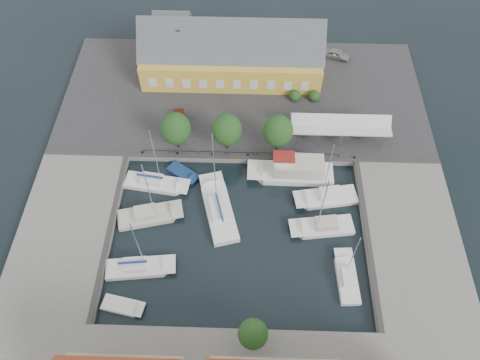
# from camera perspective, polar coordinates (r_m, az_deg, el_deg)

# --- Properties ---
(ground) EXTENTS (140.00, 140.00, 0.00)m
(ground) POSITION_cam_1_polar(r_m,az_deg,el_deg) (61.14, -0.17, -5.39)
(ground) COLOR black
(ground) RESTS_ON ground
(north_quay) EXTENTS (56.00, 26.00, 1.00)m
(north_quay) POSITION_cam_1_polar(r_m,az_deg,el_deg) (75.05, 0.40, 10.14)
(north_quay) COLOR #2D2D30
(north_quay) RESTS_ON ground
(west_quay) EXTENTS (12.00, 24.00, 1.00)m
(west_quay) POSITION_cam_1_polar(r_m,az_deg,el_deg) (64.02, -20.43, -5.86)
(west_quay) COLOR slate
(west_quay) RESTS_ON ground
(east_quay) EXTENTS (12.00, 24.00, 1.00)m
(east_quay) POSITION_cam_1_polar(r_m,az_deg,el_deg) (63.25, 20.26, -6.92)
(east_quay) COLOR slate
(east_quay) RESTS_ON ground
(quay_edge_fittings) EXTENTS (56.00, 24.72, 0.40)m
(quay_edge_fittings) POSITION_cam_1_polar(r_m,az_deg,el_deg) (62.79, -0.02, -1.16)
(quay_edge_fittings) COLOR #383533
(quay_edge_fittings) RESTS_ON north_quay
(warehouse) EXTENTS (28.56, 14.00, 9.55)m
(warehouse) POSITION_cam_1_polar(r_m,az_deg,el_deg) (76.52, -1.49, 15.09)
(warehouse) COLOR gold
(warehouse) RESTS_ON north_quay
(tent_canopy) EXTENTS (14.00, 4.00, 2.83)m
(tent_canopy) POSITION_cam_1_polar(r_m,az_deg,el_deg) (68.06, 12.17, 6.61)
(tent_canopy) COLOR silver
(tent_canopy) RESTS_ON north_quay
(quay_trees) EXTENTS (18.20, 4.20, 6.30)m
(quay_trees) POSITION_cam_1_polar(r_m,az_deg,el_deg) (64.34, -1.63, 6.15)
(quay_trees) COLOR black
(quay_trees) RESTS_ON north_quay
(car_silver) EXTENTS (4.83, 3.17, 1.53)m
(car_silver) POSITION_cam_1_polar(r_m,az_deg,el_deg) (82.32, 11.72, 14.80)
(car_silver) COLOR #A1A3A9
(car_silver) RESTS_ON north_quay
(car_red) EXTENTS (2.52, 4.90, 1.54)m
(car_red) POSITION_cam_1_polar(r_m,az_deg,el_deg) (70.17, -7.31, 7.12)
(car_red) COLOR #581914
(car_red) RESTS_ON north_quay
(center_sailboat) EXTENTS (6.02, 11.37, 14.83)m
(center_sailboat) POSITION_cam_1_polar(r_m,az_deg,el_deg) (61.90, -2.60, -3.66)
(center_sailboat) COLOR white
(center_sailboat) RESTS_ON ground
(trawler) EXTENTS (12.16, 3.80, 5.00)m
(trawler) POSITION_cam_1_polar(r_m,az_deg,el_deg) (65.06, 6.59, 1.07)
(trawler) COLOR white
(trawler) RESTS_ON ground
(east_boat_a) EXTENTS (8.89, 4.21, 12.11)m
(east_boat_a) POSITION_cam_1_polar(r_m,az_deg,el_deg) (64.06, 10.56, -2.16)
(east_boat_a) COLOR white
(east_boat_a) RESTS_ON ground
(east_boat_b) EXTENTS (8.61, 3.79, 11.40)m
(east_boat_b) POSITION_cam_1_polar(r_m,az_deg,el_deg) (61.53, 10.09, -5.70)
(east_boat_b) COLOR white
(east_boat_b) RESTS_ON ground
(east_boat_c) EXTENTS (2.62, 7.39, 9.48)m
(east_boat_c) POSITION_cam_1_polar(r_m,az_deg,el_deg) (58.83, 12.87, -11.59)
(east_boat_c) COLOR white
(east_boat_c) RESTS_ON ground
(west_boat_a) EXTENTS (9.34, 3.86, 11.97)m
(west_boat_a) POSITION_cam_1_polar(r_m,az_deg,el_deg) (65.32, -10.28, -0.47)
(west_boat_a) COLOR white
(west_boat_a) RESTS_ON ground
(west_boat_b) EXTENTS (8.89, 4.81, 11.62)m
(west_boat_b) POSITION_cam_1_polar(r_m,az_deg,el_deg) (62.62, -11.05, -4.33)
(west_boat_b) COLOR beige
(west_boat_b) RESTS_ON ground
(west_boat_d) EXTENTS (8.77, 3.50, 11.42)m
(west_boat_d) POSITION_cam_1_polar(r_m,az_deg,el_deg) (59.24, -12.20, -10.45)
(west_boat_d) COLOR white
(west_boat_d) RESTS_ON ground
(launch_sw) EXTENTS (5.27, 2.83, 0.98)m
(launch_sw) POSITION_cam_1_polar(r_m,az_deg,el_deg) (57.89, -14.11, -14.73)
(launch_sw) COLOR white
(launch_sw) RESTS_ON ground
(launch_nw) EXTENTS (5.01, 4.29, 0.88)m
(launch_nw) POSITION_cam_1_polar(r_m,az_deg,el_deg) (66.05, -7.00, 0.80)
(launch_nw) COLOR navy
(launch_nw) RESTS_ON ground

